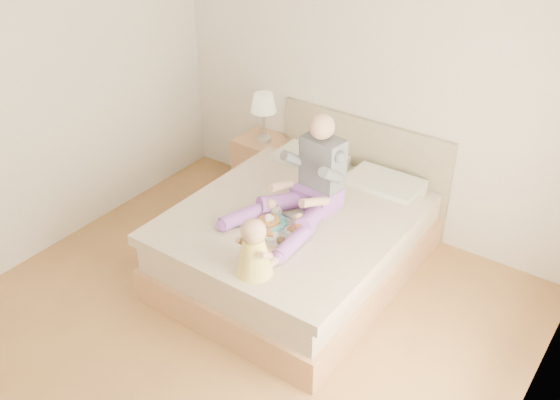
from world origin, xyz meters
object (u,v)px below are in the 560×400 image
Objects in this scene: nightstand at (264,166)px; tray at (277,226)px; adult at (308,185)px; bed at (303,235)px; baby at (255,251)px.

nightstand is 1.61m from tray.
bed is at bearing 149.82° from adult.
bed is 0.51m from tray.
tray is at bearing 120.76° from baby.
bed is at bearing -35.77° from nightstand.
baby reaches higher than nightstand.
adult is (0.07, -0.05, 0.53)m from bed.
baby reaches higher than bed.
baby is at bearing -51.97° from nightstand.
adult is at bearing -37.62° from bed.
nightstand is 1.18× the size of tray.
nightstand is 2.14m from baby.
tray is at bearing -86.45° from bed.
adult reaches higher than nightstand.
tray is at bearing -46.67° from nightstand.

